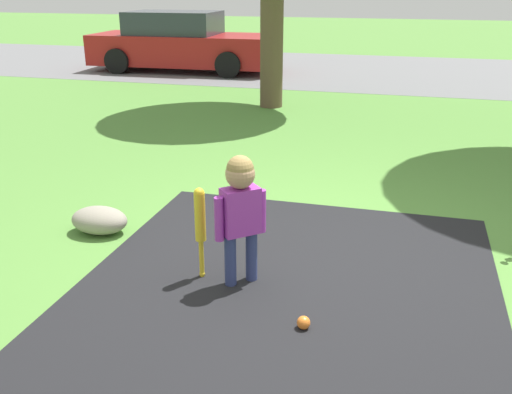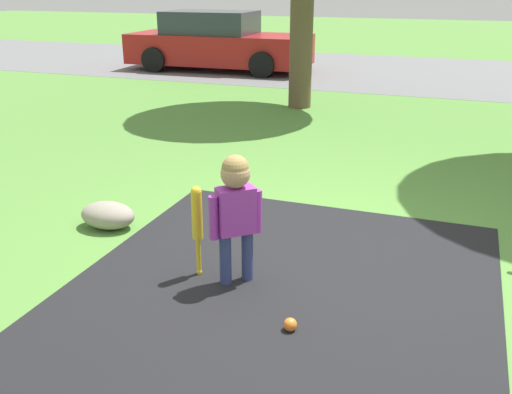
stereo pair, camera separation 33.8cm
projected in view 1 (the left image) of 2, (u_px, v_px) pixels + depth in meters
name	position (u px, v px, depth m)	size (l,w,h in m)	color
ground_plane	(323.00, 252.00, 4.52)	(60.00, 60.00, 0.00)	#518438
street_strip	(389.00, 71.00, 13.44)	(40.00, 6.00, 0.01)	slate
child	(240.00, 202.00, 3.86)	(0.30, 0.28, 0.94)	navy
baseball_bat	(200.00, 220.00, 3.99)	(0.08, 0.08, 0.69)	yellow
sports_ball	(304.00, 323.00, 3.52)	(0.08, 0.08, 0.08)	orange
parked_car	(181.00, 43.00, 13.37)	(4.31, 1.92, 1.35)	maroon
edging_rock	(99.00, 220.00, 4.83)	(0.49, 0.34, 0.23)	gray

